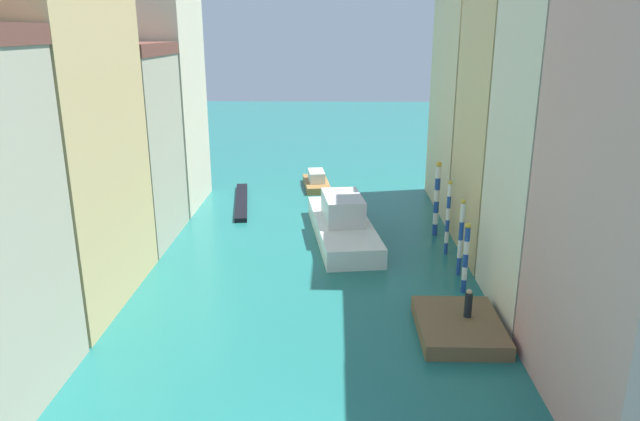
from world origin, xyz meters
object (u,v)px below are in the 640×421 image
mooring_pole_1 (461,237)px  gondola_black (241,201)px  mooring_pole_2 (448,217)px  vaporetto_white (343,223)px  mooring_pole_3 (437,198)px  mooring_pole_0 (466,257)px  motorboat_0 (316,181)px  person_on_dock (468,304)px  waterfront_dock (459,326)px

mooring_pole_1 → gondola_black: size_ratio=0.45×
gondola_black → mooring_pole_2: bearing=-36.7°
vaporetto_white → gondola_black: vaporetto_white is taller
mooring_pole_2 → mooring_pole_3: size_ratio=0.92×
mooring_pole_3 → gondola_black: size_ratio=0.51×
mooring_pole_0 → motorboat_0: (-8.63, 21.78, -1.48)m
person_on_dock → gondola_black: 24.99m
waterfront_dock → gondola_black: waterfront_dock is taller
person_on_dock → mooring_pole_2: (0.78, 9.82, 1.10)m
mooring_pole_0 → mooring_pole_3: size_ratio=0.76×
mooring_pole_1 → waterfront_dock: bearing=-101.2°
mooring_pole_2 → gondola_black: (-14.65, 10.93, -2.27)m
person_on_dock → motorboat_0: size_ratio=0.25×
mooring_pole_0 → gondola_black: mooring_pole_0 is taller
mooring_pole_3 → gondola_black: (-14.55, 7.31, -2.48)m
mooring_pole_0 → motorboat_0: mooring_pole_0 is taller
mooring_pole_1 → gondola_black: 20.62m
gondola_black → waterfront_dock: bearing=-57.5°
mooring_pole_3 → mooring_pole_0: bearing=-89.7°
person_on_dock → vaporetto_white: 14.00m
mooring_pole_1 → gondola_black: bearing=136.2°
waterfront_dock → mooring_pole_1: size_ratio=1.11×
vaporetto_white → motorboat_0: size_ratio=2.16×
gondola_black → motorboat_0: (5.98, 5.25, 0.37)m
mooring_pole_0 → mooring_pole_3: (-0.05, 9.22, 0.64)m
mooring_pole_0 → vaporetto_white: size_ratio=0.32×
waterfront_dock → motorboat_0: (-7.46, 26.31, 0.19)m
mooring_pole_1 → mooring_pole_2: size_ratio=0.95×
vaporetto_white → gondola_black: 11.44m
mooring_pole_0 → vaporetto_white: 10.76m
mooring_pole_0 → mooring_pole_2: bearing=89.5°
mooring_pole_1 → mooring_pole_2: mooring_pole_2 is taller
mooring_pole_0 → mooring_pole_2: 5.62m
mooring_pole_1 → mooring_pole_2: (-0.14, 3.28, 0.12)m
mooring_pole_1 → vaporetto_white: mooring_pole_1 is taller
waterfront_dock → motorboat_0: bearing=105.8°
mooring_pole_1 → mooring_pole_3: size_ratio=0.88×
vaporetto_white → mooring_pole_0: bearing=-53.0°
person_on_dock → gondola_black: person_on_dock is taller
gondola_black → motorboat_0: size_ratio=1.81×
mooring_pole_2 → mooring_pole_3: bearing=91.6°
mooring_pole_2 → motorboat_0: 18.46m
waterfront_dock → mooring_pole_3: size_ratio=0.97×
motorboat_0 → person_on_dock: bearing=-73.1°
mooring_pole_2 → waterfront_dock: bearing=-96.9°
vaporetto_white → motorboat_0: vaporetto_white is taller
waterfront_dock → motorboat_0: size_ratio=0.89×
person_on_dock → mooring_pole_2: 9.91m
vaporetto_white → mooring_pole_1: bearing=-43.2°
mooring_pole_0 → mooring_pole_3: 9.25m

